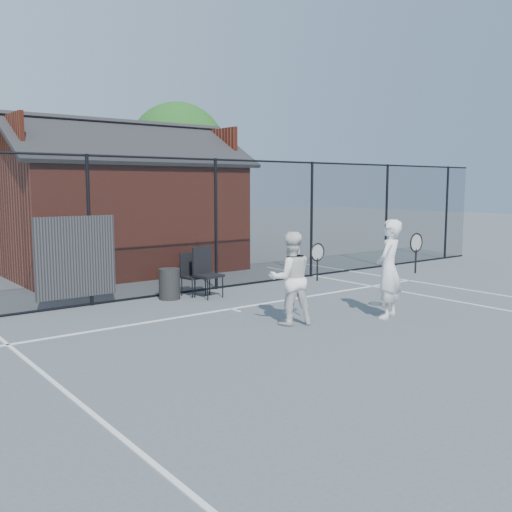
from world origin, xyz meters
TOP-DOWN VIEW (x-y plane):
  - ground at (0.00, 0.00)m, footprint 80.00×80.00m
  - court_lines at (0.00, -1.32)m, footprint 11.02×18.00m
  - fence at (-0.30, 5.00)m, footprint 22.04×3.00m
  - clubhouse at (0.50, 9.00)m, footprint 6.50×4.36m
  - tree_right at (5.50, 14.50)m, footprint 3.97×3.97m
  - player_front at (1.84, 0.67)m, footprint 0.86×0.70m
  - player_back at (0.12, 1.39)m, footprint 0.95×0.86m
  - chair_left at (0.14, 4.60)m, footprint 0.49×0.51m
  - chair_right at (0.29, 4.23)m, footprint 0.57×0.59m
  - waste_bin at (-0.45, 4.60)m, footprint 0.50×0.50m

SIDE VIEW (x-z plane):
  - ground at x=0.00m, z-range 0.00..0.00m
  - court_lines at x=0.00m, z-range 0.00..0.01m
  - waste_bin at x=-0.45m, z-range 0.00..0.65m
  - chair_left at x=0.14m, z-range 0.00..0.91m
  - chair_right at x=0.29m, z-range 0.00..1.06m
  - player_back at x=0.12m, z-range 0.00..1.61m
  - player_front at x=1.84m, z-range 0.00..1.79m
  - fence at x=-0.30m, z-range -0.05..2.95m
  - clubhouse at x=0.50m, z-range -0.49..3.70m
  - tree_right at x=5.50m, z-range 0.86..6.56m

